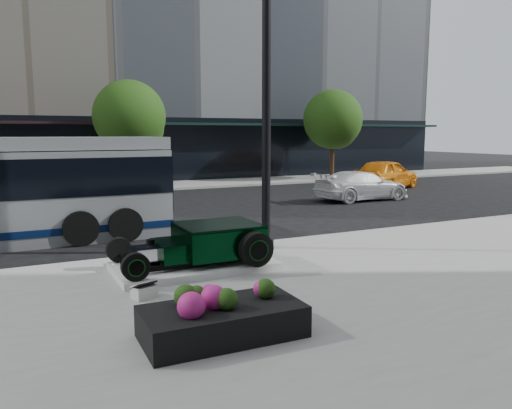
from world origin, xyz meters
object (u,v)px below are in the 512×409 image
hot_rod (209,242)px  white_sedan (362,186)px  lamppost (266,114)px  flower_planter (222,318)px  yellow_taxi (386,174)px

hot_rod → white_sedan: 13.39m
lamppost → white_sedan: lamppost is taller
hot_rod → flower_planter: (-1.19, -3.59, -0.31)m
hot_rod → lamppost: lamppost is taller
hot_rod → lamppost: size_ratio=0.44×
flower_planter → white_sedan: white_sedan is taller
hot_rod → white_sedan: (10.62, 8.16, -0.03)m
yellow_taxi → hot_rod: bearing=105.2°
white_sedan → yellow_taxi: yellow_taxi is taller
yellow_taxi → lamppost: bearing=106.3°
flower_planter → yellow_taxi: size_ratio=0.48×
lamppost → flower_planter: (-3.20, -4.76, -3.11)m
flower_planter → lamppost: bearing=56.1°
white_sedan → yellow_taxi: bearing=-53.2°
flower_planter → yellow_taxi: (15.92, 14.88, 0.43)m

